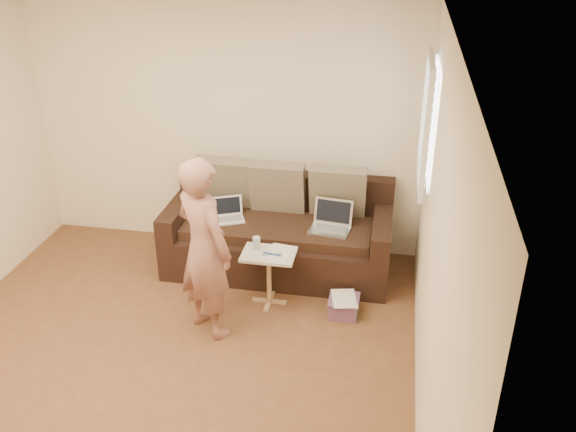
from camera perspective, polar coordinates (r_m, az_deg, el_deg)
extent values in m
plane|color=brown|center=(5.08, -12.15, -14.25)|extent=(4.50, 4.50, 0.00)
plane|color=white|center=(3.94, -15.87, 15.76)|extent=(4.50, 4.50, 0.00)
plane|color=beige|center=(6.31, -5.84, 8.25)|extent=(4.00, 0.00, 4.00)
plane|color=beige|center=(4.03, 13.37, -3.58)|extent=(0.00, 4.50, 4.50)
imported|color=#945351|center=(5.06, -7.75, -2.97)|extent=(0.70, 0.65, 1.60)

